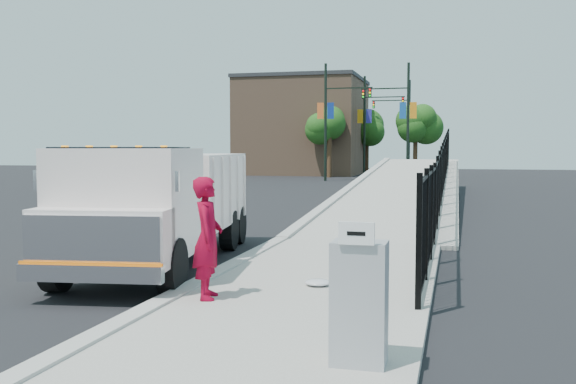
# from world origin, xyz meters

# --- Properties ---
(ground) EXTENTS (120.00, 120.00, 0.00)m
(ground) POSITION_xyz_m (0.00, 0.00, 0.00)
(ground) COLOR black
(ground) RESTS_ON ground
(sidewalk) EXTENTS (3.55, 12.00, 0.12)m
(sidewalk) POSITION_xyz_m (1.93, -2.00, 0.06)
(sidewalk) COLOR #9E998E
(sidewalk) RESTS_ON ground
(curb) EXTENTS (0.30, 12.00, 0.16)m
(curb) POSITION_xyz_m (0.00, -2.00, 0.08)
(curb) COLOR #ADAAA3
(curb) RESTS_ON ground
(ramp) EXTENTS (3.95, 24.06, 3.19)m
(ramp) POSITION_xyz_m (2.12, 16.00, 0.00)
(ramp) COLOR #9E998E
(ramp) RESTS_ON ground
(iron_fence) EXTENTS (0.10, 28.00, 1.80)m
(iron_fence) POSITION_xyz_m (3.55, 12.00, 0.90)
(iron_fence) COLOR black
(iron_fence) RESTS_ON ground
(truck) EXTENTS (3.14, 7.07, 2.34)m
(truck) POSITION_xyz_m (-1.53, 0.60, 1.32)
(truck) COLOR black
(truck) RESTS_ON ground
(worker) EXTENTS (0.58, 0.73, 1.77)m
(worker) POSITION_xyz_m (0.56, -2.13, 1.00)
(worker) COLOR maroon
(worker) RESTS_ON sidewalk
(utility_cabinet) EXTENTS (0.55, 0.40, 1.25)m
(utility_cabinet) POSITION_xyz_m (3.10, -4.39, 0.75)
(utility_cabinet) COLOR gray
(utility_cabinet) RESTS_ON sidewalk
(arrow_sign) EXTENTS (0.35, 0.04, 0.22)m
(arrow_sign) POSITION_xyz_m (3.10, -4.61, 1.48)
(arrow_sign) COLOR white
(arrow_sign) RESTS_ON utility_cabinet
(debris) EXTENTS (0.42, 0.42, 0.10)m
(debris) POSITION_xyz_m (1.93, -0.89, 0.17)
(debris) COLOR silver
(debris) RESTS_ON sidewalk
(light_pole_0) EXTENTS (3.77, 0.22, 8.00)m
(light_pole_0) POSITION_xyz_m (-4.42, 32.52, 4.36)
(light_pole_0) COLOR black
(light_pole_0) RESTS_ON ground
(light_pole_1) EXTENTS (3.78, 0.22, 8.00)m
(light_pole_1) POSITION_xyz_m (0.46, 33.49, 4.36)
(light_pole_1) COLOR black
(light_pole_1) RESTS_ON ground
(light_pole_2) EXTENTS (3.78, 0.22, 8.00)m
(light_pole_2) POSITION_xyz_m (-2.93, 40.95, 4.36)
(light_pole_2) COLOR black
(light_pole_2) RESTS_ON ground
(light_pole_3) EXTENTS (3.77, 0.22, 8.00)m
(light_pole_3) POSITION_xyz_m (-0.26, 44.85, 4.36)
(light_pole_3) COLOR black
(light_pole_3) RESTS_ON ground
(tree_0) EXTENTS (2.58, 2.58, 5.29)m
(tree_0) POSITION_xyz_m (-5.47, 37.73, 3.94)
(tree_0) COLOR #382314
(tree_0) RESTS_ON ground
(tree_1) EXTENTS (2.41, 2.41, 5.20)m
(tree_1) POSITION_xyz_m (0.91, 39.59, 3.93)
(tree_1) COLOR #382314
(tree_1) RESTS_ON ground
(tree_2) EXTENTS (2.99, 2.99, 5.49)m
(tree_2) POSITION_xyz_m (-3.74, 46.23, 3.96)
(tree_2) COLOR #382314
(tree_2) RESTS_ON ground
(building) EXTENTS (10.00, 10.00, 8.00)m
(building) POSITION_xyz_m (-9.00, 44.00, 4.00)
(building) COLOR #8C664C
(building) RESTS_ON ground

